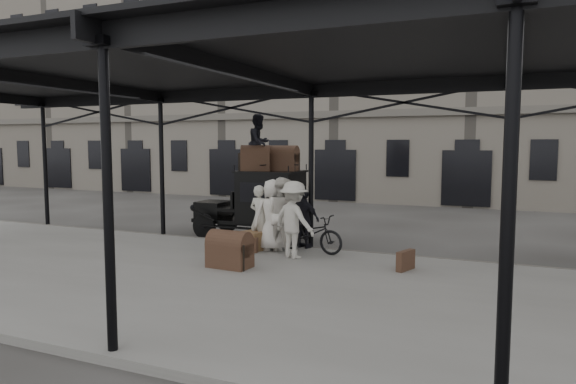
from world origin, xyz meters
name	(u,v)px	position (x,y,z in m)	size (l,w,h in m)	color
ground	(282,268)	(0.00, 0.00, 0.00)	(120.00, 120.00, 0.00)	#383533
platform	(242,286)	(0.00, -2.00, 0.07)	(28.00, 8.00, 0.15)	slate
canopy	(247,66)	(0.00, -1.72, 4.60)	(22.50, 9.00, 4.74)	black
building_frontage	(414,71)	(0.00, 18.00, 7.00)	(64.00, 8.00, 14.00)	slate
taxi	(262,201)	(-2.11, 3.22, 1.20)	(3.65, 1.55, 2.18)	black
porter_left	(260,217)	(-1.22, 1.27, 1.02)	(0.63, 0.42, 1.74)	beige
porter_midleft	(281,214)	(-0.52, 1.16, 1.14)	(0.96, 0.75, 1.98)	silver
porter_centre	(273,215)	(-0.78, 1.16, 1.11)	(0.94, 0.61, 1.93)	silver
porter_official	(304,219)	(-0.11, 1.80, 0.95)	(0.94, 0.39, 1.61)	black
porter_right	(294,220)	(0.10, 0.55, 1.12)	(1.25, 0.72, 1.94)	beige
bicycle	(310,233)	(0.23, 1.33, 0.65)	(0.67, 1.92, 1.01)	black
porter_roof	(259,142)	(-2.15, 3.13, 3.05)	(0.85, 0.66, 1.74)	black
steamer_trunk_roof_near	(256,160)	(-2.20, 2.98, 2.51)	(0.89, 0.55, 0.66)	#4D3324
steamer_trunk_roof_far	(284,160)	(-1.45, 3.43, 2.50)	(0.88, 0.54, 0.65)	#4D3324
steamer_trunk_platform	(230,252)	(-0.89, -0.96, 0.51)	(0.98, 0.60, 0.72)	#4D3324
wicker_hamper	(254,241)	(-1.28, 1.03, 0.40)	(0.60, 0.45, 0.50)	brown
suitcase_upright	(406,260)	(2.92, 0.37, 0.38)	(0.15, 0.60, 0.45)	#4D3324
suitcase_flat	(247,245)	(-1.31, 0.68, 0.35)	(0.60, 0.15, 0.40)	#4D3324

